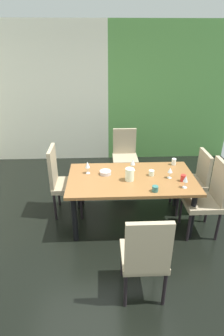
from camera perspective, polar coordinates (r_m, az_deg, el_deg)
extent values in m
cube|color=black|center=(3.58, -2.57, -15.98)|extent=(5.58, 5.73, 0.02)
cube|color=silver|center=(5.73, -16.50, 14.86)|extent=(2.99, 0.10, 2.75)
cube|color=#538E46|center=(5.76, 12.63, 15.33)|extent=(2.59, 0.10, 2.75)
cube|color=brown|center=(3.57, 4.26, -2.37)|extent=(1.72, 0.96, 0.04)
cylinder|color=black|center=(4.07, -7.24, -4.47)|extent=(0.07, 0.07, 0.68)
cylinder|color=black|center=(4.21, 13.87, -3.92)|extent=(0.07, 0.07, 0.68)
cylinder|color=black|center=(3.44, -8.14, -10.89)|extent=(0.07, 0.07, 0.68)
cylinder|color=black|center=(3.61, 17.02, -9.90)|extent=(0.07, 0.07, 0.68)
cube|color=tan|center=(3.93, -9.48, -3.73)|extent=(0.44, 0.44, 0.07)
cube|color=tan|center=(3.82, -12.78, 0.11)|extent=(0.05, 0.42, 0.59)
cylinder|color=black|center=(4.19, -6.37, -5.36)|extent=(0.04, 0.04, 0.43)
cylinder|color=black|center=(3.88, -6.69, -8.28)|extent=(0.04, 0.04, 0.43)
cylinder|color=black|center=(4.24, -11.52, -5.40)|extent=(0.04, 0.04, 0.43)
cylinder|color=black|center=(3.92, -12.29, -8.29)|extent=(0.04, 0.04, 0.43)
cube|color=tan|center=(4.10, 16.31, -3.09)|extent=(0.44, 0.44, 0.07)
cube|color=tan|center=(4.07, 19.40, 0.02)|extent=(0.05, 0.42, 0.49)
cylinder|color=black|center=(4.02, 14.08, -7.59)|extent=(0.04, 0.04, 0.43)
cylinder|color=black|center=(4.33, 12.77, -4.83)|extent=(0.04, 0.04, 0.43)
cylinder|color=black|center=(4.14, 19.17, -7.27)|extent=(0.04, 0.04, 0.43)
cylinder|color=black|center=(4.44, 17.52, -4.62)|extent=(0.04, 0.04, 0.43)
cube|color=tan|center=(4.72, 2.87, 1.95)|extent=(0.44, 0.44, 0.07)
cube|color=tan|center=(4.81, 2.73, 5.68)|extent=(0.42, 0.05, 0.51)
cylinder|color=black|center=(4.68, 5.33, -1.74)|extent=(0.04, 0.04, 0.43)
cylinder|color=black|center=(4.65, 0.68, -1.84)|extent=(0.04, 0.04, 0.43)
cylinder|color=black|center=(5.02, 4.78, 0.28)|extent=(0.04, 0.04, 0.43)
cylinder|color=black|center=(4.99, 0.44, 0.20)|extent=(0.04, 0.04, 0.43)
cube|color=tan|center=(2.76, 6.84, -18.49)|extent=(0.44, 0.44, 0.07)
cube|color=tan|center=(2.42, 7.94, -17.04)|extent=(0.42, 0.05, 0.56)
cylinder|color=black|center=(3.05, 2.26, -19.53)|extent=(0.04, 0.04, 0.43)
cylinder|color=black|center=(3.09, 9.70, -19.06)|extent=(0.04, 0.04, 0.43)
cylinder|color=black|center=(2.79, 2.94, -25.09)|extent=(0.04, 0.04, 0.43)
cylinder|color=black|center=(2.85, 11.33, -24.42)|extent=(0.04, 0.04, 0.43)
cube|color=tan|center=(3.67, 18.81, -7.18)|extent=(0.44, 0.44, 0.07)
cube|color=tan|center=(3.61, 22.44, -3.06)|extent=(0.05, 0.42, 0.58)
cylinder|color=black|center=(3.60, 16.38, -12.31)|extent=(0.04, 0.04, 0.43)
cylinder|color=black|center=(3.89, 14.71, -8.90)|extent=(0.04, 0.04, 0.43)
cylinder|color=black|center=(3.74, 22.02, -11.75)|extent=(0.04, 0.04, 0.43)
cylinder|color=black|center=(4.02, 19.96, -8.52)|extent=(0.04, 0.04, 0.43)
cylinder|color=silver|center=(3.68, -5.27, -1.09)|extent=(0.06, 0.06, 0.00)
cylinder|color=silver|center=(3.66, -5.29, -0.49)|extent=(0.01, 0.01, 0.08)
cone|color=silver|center=(3.62, -5.35, 0.73)|extent=(0.07, 0.07, 0.09)
cylinder|color=silver|center=(3.62, 12.39, -2.08)|extent=(0.06, 0.06, 0.00)
cylinder|color=silver|center=(3.60, 12.45, -1.49)|extent=(0.01, 0.01, 0.08)
cone|color=silver|center=(3.57, 12.57, -0.43)|extent=(0.07, 0.07, 0.07)
cylinder|color=silver|center=(3.78, 4.49, -0.29)|extent=(0.06, 0.06, 0.00)
cylinder|color=silver|center=(3.76, 4.51, 0.23)|extent=(0.01, 0.01, 0.07)
cone|color=silver|center=(3.73, 4.55, 1.36)|extent=(0.07, 0.07, 0.09)
cylinder|color=silver|center=(3.44, 15.51, -4.07)|extent=(0.06, 0.06, 0.00)
cylinder|color=silver|center=(3.42, 15.60, -3.46)|extent=(0.01, 0.01, 0.08)
cone|color=silver|center=(3.38, 15.76, -2.26)|extent=(0.06, 0.06, 0.08)
cylinder|color=silver|center=(3.63, -1.43, -0.98)|extent=(0.16, 0.16, 0.05)
cylinder|color=red|center=(3.57, 15.23, -2.11)|extent=(0.07, 0.07, 0.09)
cylinder|color=silver|center=(3.63, 8.59, -1.07)|extent=(0.07, 0.07, 0.08)
cylinder|color=white|center=(4.00, 13.31, 1.35)|extent=(0.07, 0.07, 0.10)
cylinder|color=#346B66|center=(3.26, 9.37, -4.48)|extent=(0.08, 0.08, 0.07)
cylinder|color=white|center=(3.45, 3.85, -1.41)|extent=(0.12, 0.12, 0.17)
cone|color=white|center=(3.42, 4.76, -0.32)|extent=(0.04, 0.04, 0.03)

